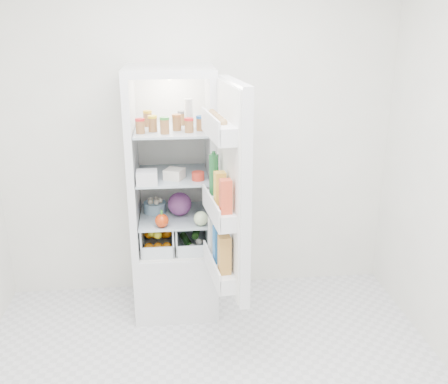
{
  "coord_description": "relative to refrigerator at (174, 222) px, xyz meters",
  "views": [
    {
      "loc": [
        -0.19,
        -2.21,
        2.1
      ],
      "look_at": [
        0.14,
        0.95,
        0.99
      ],
      "focal_mm": 40.0,
      "sensor_mm": 36.0,
      "label": 1
    }
  ],
  "objects": [
    {
      "name": "red_cabbage",
      "position": [
        0.04,
        -0.06,
        0.17
      ],
      "size": [
        0.17,
        0.17,
        0.17
      ],
      "primitive_type": "sphere",
      "color": "#5A1F54",
      "rests_on": "shelf_low"
    },
    {
      "name": "condiment_jars",
      "position": [
        -0.01,
        -0.12,
        0.76
      ],
      "size": [
        0.46,
        0.34,
        0.08
      ],
      "color": "#B21919",
      "rests_on": "shelf_top"
    },
    {
      "name": "shelf_low",
      "position": [
        -0.0,
        -0.06,
        0.07
      ],
      "size": [
        0.49,
        0.53,
        0.01
      ],
      "primitive_type": "cube",
      "color": "#A2B2BD",
      "rests_on": "refrigerator"
    },
    {
      "name": "tub_white",
      "position": [
        -0.17,
        -0.26,
        0.44
      ],
      "size": [
        0.14,
        0.14,
        0.09
      ],
      "primitive_type": "cube",
      "rotation": [
        0.0,
        0.0,
        0.02
      ],
      "color": "silver",
      "rests_on": "shelf_mid"
    },
    {
      "name": "shelf_top",
      "position": [
        -0.0,
        -0.06,
        0.71
      ],
      "size": [
        0.49,
        0.53,
        0.02
      ],
      "primitive_type": "cube",
      "color": "#A2B2BD",
      "rests_on": "refrigerator"
    },
    {
      "name": "squeeze_bottle",
      "position": [
        0.12,
        -0.07,
        0.82
      ],
      "size": [
        0.08,
        0.08,
        0.2
      ],
      "primitive_type": "cylinder",
      "rotation": [
        0.0,
        0.0,
        -0.43
      ],
      "color": "silver",
      "rests_on": "shelf_top"
    },
    {
      "name": "crisper_left",
      "position": [
        -0.12,
        -0.06,
        -0.06
      ],
      "size": [
        0.23,
        0.46,
        0.22
      ],
      "primitive_type": null,
      "color": "silver",
      "rests_on": "refrigerator"
    },
    {
      "name": "fridge_door",
      "position": [
        0.34,
        -0.64,
        0.43
      ],
      "size": [
        0.23,
        0.6,
        1.3
      ],
      "rotation": [
        0.0,
        0.0,
        1.69
      ],
      "color": "white",
      "rests_on": "refrigerator"
    },
    {
      "name": "citrus_pile",
      "position": [
        -0.12,
        -0.08,
        -0.08
      ],
      "size": [
        0.2,
        0.31,
        0.16
      ],
      "color": "orange",
      "rests_on": "refrigerator"
    },
    {
      "name": "refrigerator",
      "position": [
        0.0,
        0.0,
        0.0
      ],
      "size": [
        0.6,
        0.6,
        1.8
      ],
      "color": "white",
      "rests_on": "ground"
    },
    {
      "name": "room_walls",
      "position": [
        0.2,
        -1.25,
        0.93
      ],
      "size": [
        3.02,
        3.02,
        2.61
      ],
      "color": "white",
      "rests_on": "ground"
    },
    {
      "name": "bell_pepper",
      "position": [
        -0.08,
        -0.28,
        0.13
      ],
      "size": [
        0.09,
        0.09,
        0.09
      ],
      "primitive_type": "sphere",
      "color": "#BA310B",
      "rests_on": "shelf_low"
    },
    {
      "name": "tin_red",
      "position": [
        0.17,
        -0.21,
        0.42
      ],
      "size": [
        0.1,
        0.1,
        0.06
      ],
      "primitive_type": "cylinder",
      "rotation": [
        0.0,
        0.0,
        -0.24
      ],
      "color": "red",
      "rests_on": "shelf_mid"
    },
    {
      "name": "tub_cream",
      "position": [
        0.01,
        -0.17,
        0.43
      ],
      "size": [
        0.16,
        0.16,
        0.07
      ],
      "primitive_type": "cube",
      "rotation": [
        0.0,
        0.0,
        -0.41
      ],
      "color": "silver",
      "rests_on": "shelf_mid"
    },
    {
      "name": "veg_pile",
      "position": [
        0.13,
        -0.06,
        -0.1
      ],
      "size": [
        0.16,
        0.3,
        0.1
      ],
      "color": "#1D511B",
      "rests_on": "refrigerator"
    },
    {
      "name": "mushroom_bowl",
      "position": [
        -0.14,
        0.01,
        0.12
      ],
      "size": [
        0.19,
        0.19,
        0.08
      ],
      "primitive_type": "cylinder",
      "rotation": [
        0.0,
        0.0,
        -0.16
      ],
      "color": "#80A7C0",
      "rests_on": "shelf_low"
    },
    {
      "name": "salad_bag",
      "position": [
        0.18,
        -0.27,
        0.13
      ],
      "size": [
        0.1,
        0.1,
        0.1
      ],
      "primitive_type": "sphere",
      "color": "beige",
      "rests_on": "shelf_low"
    },
    {
      "name": "crisper_right",
      "position": [
        0.12,
        -0.06,
        -0.06
      ],
      "size": [
        0.23,
        0.46,
        0.22
      ],
      "primitive_type": null,
      "color": "silver",
      "rests_on": "refrigerator"
    },
    {
      "name": "shelf_mid",
      "position": [
        -0.0,
        -0.06,
        0.38
      ],
      "size": [
        0.49,
        0.53,
        0.02
      ],
      "primitive_type": "cube",
      "color": "#A2B2BD",
      "rests_on": "refrigerator"
    }
  ]
}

